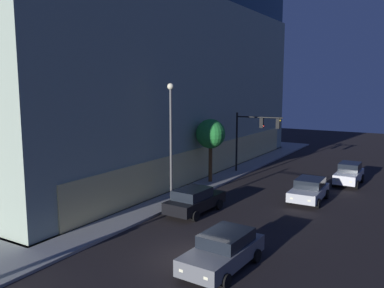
# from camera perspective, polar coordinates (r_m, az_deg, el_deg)

# --- Properties ---
(ground_plane) EXTENTS (120.00, 120.00, 0.00)m
(ground_plane) POSITION_cam_1_polar(r_m,az_deg,el_deg) (19.81, 0.49, -16.05)
(ground_plane) COLOR black
(modern_building) EXTENTS (39.04, 20.85, 19.04)m
(modern_building) POSITION_cam_1_polar(r_m,az_deg,el_deg) (41.63, -9.77, 9.92)
(modern_building) COLOR #4C4C51
(modern_building) RESTS_ON ground
(traffic_light_far_corner) EXTENTS (0.65, 4.37, 5.54)m
(traffic_light_far_corner) POSITION_cam_1_polar(r_m,az_deg,el_deg) (37.31, 8.87, 1.95)
(traffic_light_far_corner) COLOR black
(traffic_light_far_corner) RESTS_ON sidewalk_corner
(street_lamp_sidewalk) EXTENTS (0.44, 0.44, 8.18)m
(street_lamp_sidewalk) POSITION_cam_1_polar(r_m,az_deg,el_deg) (27.28, -3.03, 2.19)
(street_lamp_sidewalk) COLOR #565656
(street_lamp_sidewalk) RESTS_ON sidewalk_corner
(sidewalk_tree) EXTENTS (2.46, 2.46, 5.29)m
(sidewalk_tree) POSITION_cam_1_polar(r_m,az_deg,el_deg) (33.35, 2.66, 1.39)
(sidewalk_tree) COLOR brown
(sidewalk_tree) RESTS_ON sidewalk_corner
(car_grey) EXTENTS (4.82, 2.39, 1.62)m
(car_grey) POSITION_cam_1_polar(r_m,az_deg,el_deg) (18.68, 4.49, -14.82)
(car_grey) COLOR slate
(car_grey) RESTS_ON ground
(car_black) EXTENTS (4.74, 2.31, 1.66)m
(car_black) POSITION_cam_1_polar(r_m,az_deg,el_deg) (26.10, 0.36, -7.98)
(car_black) COLOR black
(car_black) RESTS_ON ground
(car_silver) EXTENTS (4.40, 2.26, 1.59)m
(car_silver) POSITION_cam_1_polar(r_m,az_deg,el_deg) (29.91, 16.30, -6.25)
(car_silver) COLOR #B7BABF
(car_silver) RESTS_ON ground
(car_white) EXTENTS (4.32, 1.98, 1.78)m
(car_white) POSITION_cam_1_polar(r_m,az_deg,el_deg) (35.96, 21.44, -3.95)
(car_white) COLOR silver
(car_white) RESTS_ON ground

